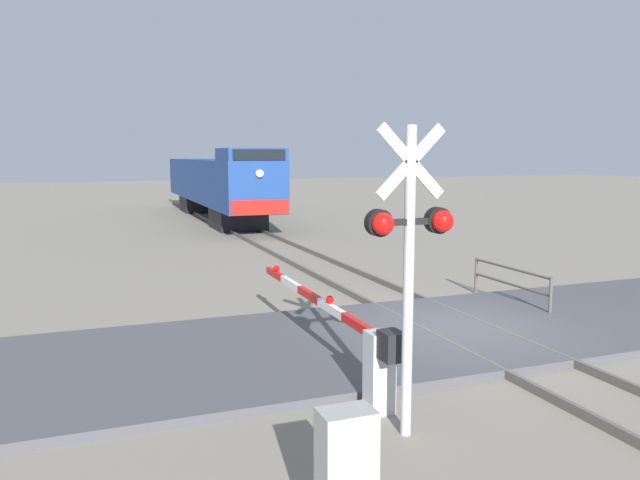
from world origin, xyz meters
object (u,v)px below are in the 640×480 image
(locomotive, at_px, (217,183))
(crossing_signal, at_px, (410,246))
(crossing_gate, at_px, (356,341))
(guard_railing, at_px, (510,280))

(locomotive, distance_m, crossing_signal, 28.33)
(crossing_gate, bearing_deg, locomotive, 82.97)
(locomotive, xyz_separation_m, guard_railing, (2.55, -22.72, -1.44))
(locomotive, xyz_separation_m, crossing_signal, (-3.26, -28.13, 0.45))
(locomotive, relative_size, guard_railing, 6.50)
(crossing_signal, height_order, crossing_gate, crossing_signal)
(crossing_gate, distance_m, guard_railing, 6.95)
(locomotive, height_order, crossing_signal, crossing_signal)
(locomotive, relative_size, crossing_signal, 4.68)
(crossing_signal, relative_size, guard_railing, 1.39)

